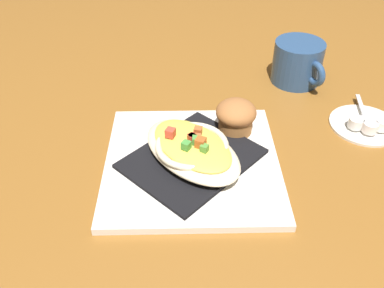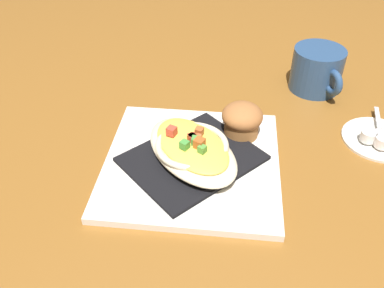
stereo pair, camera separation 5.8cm
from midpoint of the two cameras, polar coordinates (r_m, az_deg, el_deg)
ground_plane at (r=0.61m, az=-2.74°, el=-3.11°), size 2.60×2.60×0.00m
square_plate at (r=0.61m, az=-2.75°, el=-2.71°), size 0.27×0.27×0.01m
folded_napkin at (r=0.60m, az=-2.78°, el=-2.12°), size 0.23×0.23×0.01m
gratin_dish at (r=0.59m, az=-2.84°, el=-0.67°), size 0.20×0.18×0.04m
muffin at (r=0.64m, az=3.46°, el=3.76°), size 0.06×0.06×0.05m
coffee_mug at (r=0.81m, az=12.25°, el=10.54°), size 0.12×0.09×0.08m
creamer_saucer at (r=0.73m, az=20.55°, el=2.52°), size 0.11×0.11×0.01m
spoon at (r=0.73m, az=20.61°, el=3.36°), size 0.09×0.04×0.01m
creamer_cup_0 at (r=0.71m, az=19.41°, el=2.68°), size 0.02×0.02×0.02m
creamer_cup_1 at (r=0.70m, az=21.11°, el=2.07°), size 0.02×0.02×0.02m
creamer_cup_2 at (r=0.72m, az=22.52°, el=2.40°), size 0.02×0.02×0.02m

